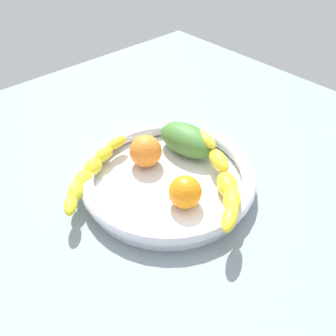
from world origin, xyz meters
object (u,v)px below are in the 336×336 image
at_px(orange_front, 146,151).
at_px(banana_draped_left, 223,179).
at_px(banana_draped_right, 91,172).
at_px(mango_green, 187,140).
at_px(orange_mid_left, 185,192).
at_px(fruit_bowl, 168,178).

bearing_deg(orange_front, banana_draped_left, -162.83).
bearing_deg(banana_draped_right, banana_draped_left, -139.34).
xyz_separation_m(banana_draped_left, banana_draped_right, (0.19, 0.16, -0.01)).
bearing_deg(mango_green, banana_draped_right, 74.20).
height_order(orange_front, mango_green, orange_front).
xyz_separation_m(orange_front, orange_mid_left, (-0.13, 0.02, -0.00)).
bearing_deg(mango_green, fruit_bowl, 113.42).
xyz_separation_m(banana_draped_left, orange_front, (0.16, 0.05, -0.00)).
relative_size(fruit_bowl, mango_green, 2.56).
distance_m(banana_draped_left, mango_green, 0.14).
relative_size(fruit_bowl, banana_draped_right, 1.59).
bearing_deg(orange_mid_left, orange_front, -9.66).
height_order(orange_mid_left, mango_green, mango_green).
distance_m(banana_draped_left, orange_front, 0.17).
height_order(fruit_bowl, orange_front, orange_front).
bearing_deg(fruit_bowl, mango_green, -66.58).
relative_size(banana_draped_right, mango_green, 1.61).
relative_size(banana_draped_left, mango_green, 1.74).
xyz_separation_m(fruit_bowl, orange_mid_left, (-0.07, 0.02, 0.02)).
relative_size(banana_draped_left, banana_draped_right, 1.08).
bearing_deg(banana_draped_left, mango_green, -16.10).
xyz_separation_m(orange_mid_left, mango_green, (0.11, -0.11, 0.00)).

